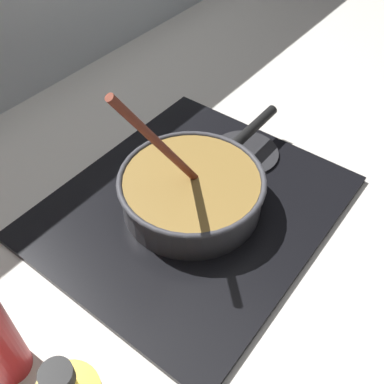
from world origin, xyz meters
TOP-DOWN VIEW (x-y plane):
  - ground at (0.00, 0.00)m, footprint 2.40×1.60m
  - hob_plate at (0.00, 0.22)m, footprint 0.56×0.48m
  - burner_ring at (0.00, 0.22)m, footprint 0.17×0.17m
  - spare_burner at (0.19, 0.22)m, footprint 0.15×0.15m
  - cooking_pan at (0.00, 0.22)m, footprint 0.44×0.28m

SIDE VIEW (x-z plane):
  - ground at x=0.00m, z-range -0.04..0.00m
  - hob_plate at x=0.00m, z-range 0.00..0.01m
  - spare_burner at x=0.19m, z-range 0.01..0.02m
  - burner_ring at x=0.00m, z-range 0.01..0.02m
  - cooking_pan at x=0.00m, z-range -0.10..0.21m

